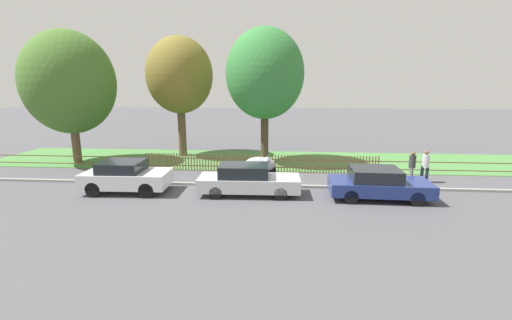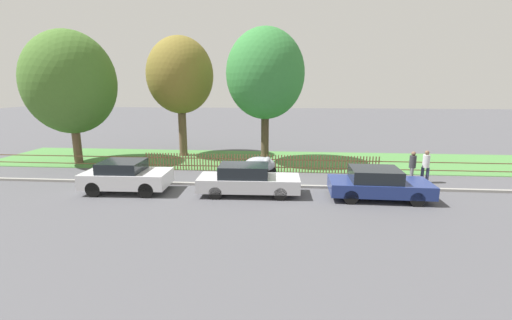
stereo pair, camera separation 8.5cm
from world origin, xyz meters
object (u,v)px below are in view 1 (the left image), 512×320
Objects in this scene: tree_mid_park at (265,74)px; tree_nearest_kerb at (69,83)px; parked_car_silver_hatchback at (126,176)px; parked_car_black_saloon at (248,180)px; pedestrian_by_lamp at (412,165)px; pedestrian_near_fence at (425,165)px; parked_car_navy_estate at (378,183)px; tree_behind_motorcycle at (180,76)px; covered_motorcycle at (261,164)px.

tree_nearest_kerb is at bearing -174.73° from tree_mid_park.
parked_car_silver_hatchback reaches higher than parked_car_black_saloon.
tree_nearest_kerb reaches higher than pedestrian_by_lamp.
tree_mid_park is at bearing 5.29° from pedestrian_near_fence.
parked_car_black_saloon is 8.16m from tree_mid_park.
parked_car_navy_estate is 18.34m from tree_nearest_kerb.
pedestrian_near_fence is at bearing 15.19° from parked_car_black_saloon.
parked_car_silver_hatchback reaches higher than parked_car_navy_estate.
parked_car_navy_estate is 0.53× the size of tree_behind_motorcycle.
parked_car_silver_hatchback is at bearing -43.99° from tree_nearest_kerb.
covered_motorcycle is 1.12× the size of pedestrian_by_lamp.
parked_car_silver_hatchback is 0.47× the size of tree_mid_park.
tree_mid_park reaches higher than parked_car_black_saloon.
parked_car_black_saloon is at bearing -1.44° from parked_car_silver_hatchback.
pedestrian_near_fence is at bearing -25.98° from tree_mid_park.
tree_behind_motorcycle is at bearing -99.17° from pedestrian_by_lamp.
tree_mid_park is 5.11× the size of pedestrian_by_lamp.
tree_mid_park is (11.70, 1.08, 0.50)m from tree_nearest_kerb.
parked_car_black_saloon is at bearing -26.07° from tree_nearest_kerb.
tree_behind_motorcycle is 0.98× the size of tree_mid_park.
tree_behind_motorcycle reaches higher than parked_car_black_saloon.
pedestrian_by_lamp reaches higher than parked_car_black_saloon.
covered_motorcycle is 12.63m from tree_nearest_kerb.
tree_mid_park is at bearing 85.06° from parked_car_black_saloon.
tree_nearest_kerb is at bearing 22.92° from pedestrian_near_fence.
covered_motorcycle is at bearing 147.88° from parked_car_navy_estate.
tree_mid_park is at bearing -16.58° from tree_behind_motorcycle.
parked_car_silver_hatchback is 2.34× the size of pedestrian_near_fence.
parked_car_navy_estate is 6.30m from covered_motorcycle.
parked_car_black_saloon is 13.31m from tree_nearest_kerb.
parked_car_navy_estate is (5.60, -0.08, -0.01)m from parked_car_black_saloon.
pedestrian_by_lamp is (19.25, -3.00, -4.02)m from tree_nearest_kerb.
parked_car_silver_hatchback is 10.07m from tree_mid_park.
parked_car_silver_hatchback is 2.16× the size of covered_motorcycle.
parked_car_navy_estate is at bearing 73.33° from pedestrian_near_fence.
tree_mid_park reaches higher than tree_behind_motorcycle.
tree_mid_park is at bearing 5.27° from tree_nearest_kerb.
parked_car_navy_estate is at bearing -28.75° from covered_motorcycle.
pedestrian_by_lamp is at bearing -28.38° from tree_mid_park.
covered_motorcycle is 8.96m from tree_behind_motorcycle.
tree_behind_motorcycle is (-5.39, 8.34, 4.72)m from parked_car_black_saloon.
tree_behind_motorcycle reaches higher than parked_car_silver_hatchback.
parked_car_silver_hatchback is at bearing -91.09° from tree_behind_motorcycle.
tree_nearest_kerb is 6.58m from tree_behind_motorcycle.
parked_car_silver_hatchback is at bearing -145.19° from covered_motorcycle.
covered_motorcycle is (5.90, 3.42, -0.12)m from parked_car_silver_hatchback.
tree_mid_park is 10.19m from pedestrian_near_fence.
tree_mid_park is (-5.23, 6.70, 4.75)m from parked_car_navy_estate.
tree_nearest_kerb is (-16.93, 5.62, 4.25)m from parked_car_navy_estate.
parked_car_navy_estate is 2.37× the size of covered_motorcycle.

